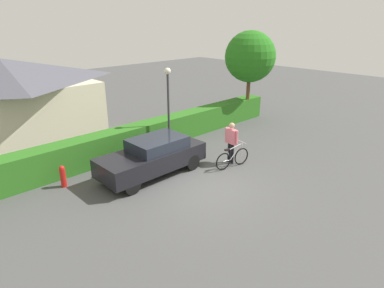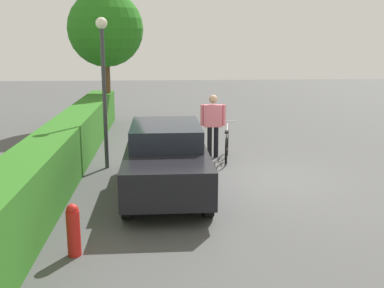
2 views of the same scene
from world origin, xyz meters
The scene contains 8 objects.
ground_plane centered at (0.00, 0.00, 0.00)m, with size 60.00×60.00×0.00m, color #494949.
hedge_row centered at (0.00, 4.46, 0.61)m, with size 18.01×0.90×1.22m, color #2D6D1E.
parked_car_near centered at (-0.75, 2.04, 0.76)m, with size 4.20×1.67×1.43m.
bicycle centered at (1.94, 0.34, 0.40)m, with size 1.66×0.50×1.00m.
person_rider centered at (2.24, 0.69, 1.03)m, with size 0.24×0.69×1.74m.
street_lamp centered at (1.30, 3.51, 2.45)m, with size 0.28×0.28×3.72m.
tree_kerbside centered at (7.85, 4.13, 3.64)m, with size 2.84×2.84×5.07m.
fire_hydrant centered at (-3.69, 3.46, 0.41)m, with size 0.20×0.20×0.81m.
Camera 2 is at (-10.20, 2.17, 3.10)m, focal length 43.11 mm.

